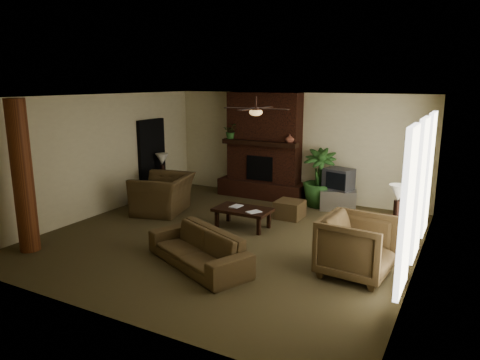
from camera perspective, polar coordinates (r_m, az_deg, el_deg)
The scene contains 23 objects.
room_shell at distance 8.63m, azimuth -1.26°, elevation 1.43°, with size 7.00×7.00×7.00m.
fireplace at distance 11.85m, azimuth 3.04°, elevation 3.31°, with size 2.40×0.70×2.80m.
windows at distance 7.80m, azimuth 22.21°, elevation -1.13°, with size 0.08×3.65×2.35m.
log_column at distance 8.84m, azimuth -26.35°, elevation 0.37°, with size 0.36×0.36×2.80m, color brown.
doorway at distance 12.08m, azimuth -11.33°, elevation 2.75°, with size 0.10×1.00×2.10m, color black.
ceiling_fan at distance 8.56m, azimuth 2.07°, elevation 8.97°, with size 1.35×1.35×0.37m.
sofa at distance 7.57m, azimuth -5.44°, elevation -8.06°, with size 2.11×0.61×0.82m, color brown.
armchair_left at distance 10.65m, azimuth -9.95°, elevation -0.98°, with size 1.38×0.90×1.20m, color brown.
armchair_right at distance 7.35m, azimuth 14.90°, elevation -7.98°, with size 1.05×0.99×1.09m, color brown.
coffee_table at distance 9.42m, azimuth 0.37°, elevation -4.04°, with size 1.20×0.70×0.43m.
ottoman at distance 10.21m, azimuth 6.45°, elevation -3.79°, with size 0.60×0.60×0.40m, color brown.
tv_stand at distance 11.03m, azimuth 12.60°, elevation -2.52°, with size 0.85×0.50×0.50m, color #BDBDBF.
tv at distance 10.95m, azimuth 12.66°, elevation 0.12°, with size 0.76×0.67×0.52m.
floor_vase at distance 11.30m, azimuth 11.19°, elevation -1.14°, with size 0.34×0.34×0.77m.
floor_plant at distance 11.22m, azimuth 10.13°, elevation -1.32°, with size 0.81×1.45×0.81m, color #2A5321.
side_table_left at distance 12.11m, azimuth -9.89°, elevation -0.91°, with size 0.50×0.50×0.55m, color black.
lamp_left at distance 11.96m, azimuth -10.07°, elevation 2.46°, with size 0.39×0.39×0.65m.
side_table_right at distance 8.95m, azimuth 19.44°, elevation -6.36°, with size 0.50×0.50×0.55m, color black.
lamp_right at distance 8.74m, azimuth 19.83°, elevation -1.87°, with size 0.43×0.43×0.65m.
mantel_plant at distance 11.93m, azimuth -1.18°, elevation 6.14°, with size 0.38×0.42×0.33m, color #2A5321.
mantel_vase at distance 11.20m, azimuth 6.47°, elevation 5.36°, with size 0.22×0.23×0.22m, color brown.
book_a at distance 9.53m, azimuth -1.04°, elevation -2.59°, with size 0.22×0.03×0.29m, color #999999.
book_b at distance 9.16m, azimuth 1.41°, elevation -3.21°, with size 0.21×0.02×0.29m, color #999999.
Camera 1 is at (4.16, -7.37, 3.09)m, focal length 32.91 mm.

